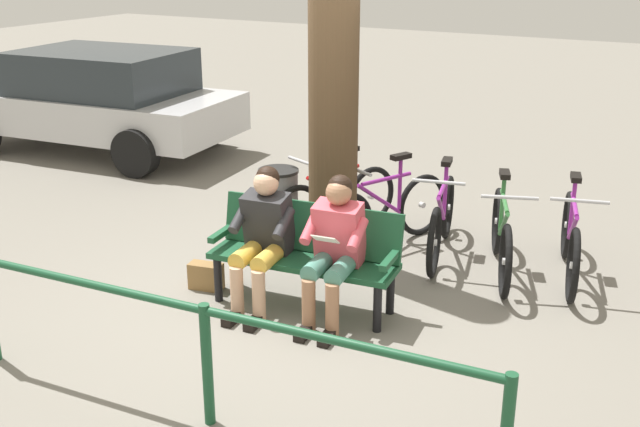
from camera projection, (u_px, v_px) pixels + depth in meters
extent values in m
plane|color=slate|center=(280.00, 305.00, 6.55)|extent=(40.00, 40.00, 0.00)
cube|color=#194C2D|center=(303.00, 261.00, 6.38)|extent=(1.64, 0.62, 0.05)
cube|color=#194C2D|center=(311.00, 227.00, 6.46)|extent=(1.61, 0.32, 0.42)
cube|color=#194C2D|center=(390.00, 260.00, 6.06)|extent=(0.11, 0.40, 0.05)
cube|color=#194C2D|center=(222.00, 233.00, 6.61)|extent=(0.11, 0.40, 0.05)
cylinder|color=black|center=(377.00, 309.00, 6.05)|extent=(0.07, 0.07, 0.40)
cylinder|color=black|center=(218.00, 279.00, 6.57)|extent=(0.07, 0.07, 0.40)
cylinder|color=black|center=(390.00, 291.00, 6.34)|extent=(0.07, 0.07, 0.40)
cylinder|color=black|center=(237.00, 265.00, 6.86)|extent=(0.07, 0.07, 0.40)
cube|color=#D84C59|center=(339.00, 233.00, 6.18)|extent=(0.41, 0.35, 0.55)
sphere|color=#A87554|center=(339.00, 193.00, 6.05)|extent=(0.21, 0.21, 0.21)
sphere|color=black|center=(340.00, 187.00, 6.06)|extent=(0.20, 0.20, 0.20)
cylinder|color=#4C8C7A|center=(342.00, 269.00, 6.05)|extent=(0.20, 0.41, 0.15)
cylinder|color=#A87554|center=(332.00, 310.00, 5.97)|extent=(0.11, 0.11, 0.45)
cube|color=black|center=(327.00, 338.00, 5.94)|extent=(0.11, 0.23, 0.07)
cylinder|color=#D84C59|center=(358.00, 235.00, 5.99)|extent=(0.12, 0.31, 0.23)
cylinder|color=#4C8C7A|center=(318.00, 266.00, 6.12)|extent=(0.20, 0.41, 0.15)
cylinder|color=#A87554|center=(309.00, 306.00, 6.04)|extent=(0.11, 0.11, 0.45)
cube|color=black|center=(304.00, 333.00, 6.01)|extent=(0.11, 0.23, 0.07)
cylinder|color=#D84C59|center=(311.00, 228.00, 6.13)|extent=(0.12, 0.31, 0.23)
cube|color=silver|center=(325.00, 239.00, 5.90)|extent=(0.21, 0.14, 0.09)
cube|color=#262628|center=(268.00, 223.00, 6.42)|extent=(0.41, 0.35, 0.55)
sphere|color=#D8A884|center=(266.00, 183.00, 6.28)|extent=(0.21, 0.21, 0.21)
sphere|color=black|center=(268.00, 178.00, 6.29)|extent=(0.20, 0.20, 0.20)
cylinder|color=gold|center=(269.00, 257.00, 6.28)|extent=(0.20, 0.41, 0.15)
cylinder|color=#D8A884|center=(259.00, 296.00, 6.20)|extent=(0.11, 0.11, 0.45)
cube|color=black|center=(254.00, 323.00, 6.17)|extent=(0.11, 0.23, 0.07)
cylinder|color=#262628|center=(284.00, 224.00, 6.22)|extent=(0.12, 0.31, 0.23)
cylinder|color=gold|center=(247.00, 254.00, 6.35)|extent=(0.20, 0.41, 0.15)
cylinder|color=#D8A884|center=(237.00, 292.00, 6.27)|extent=(0.11, 0.11, 0.45)
cube|color=black|center=(232.00, 318.00, 6.24)|extent=(0.11, 0.23, 0.07)
cylinder|color=#262628|center=(240.00, 217.00, 6.36)|extent=(0.12, 0.31, 0.23)
cube|color=olive|center=(206.00, 276.00, 6.82)|extent=(0.32, 0.20, 0.24)
cylinder|color=#4C3823|center=(333.00, 79.00, 6.91)|extent=(0.46, 0.46, 3.52)
cylinder|color=slate|center=(279.00, 208.00, 7.77)|extent=(0.39, 0.39, 0.76)
cylinder|color=black|center=(278.00, 171.00, 7.63)|extent=(0.41, 0.41, 0.03)
torus|color=black|center=(573.00, 265.00, 6.52)|extent=(0.23, 0.65, 0.66)
cylinder|color=silver|center=(573.00, 265.00, 6.52)|extent=(0.06, 0.07, 0.06)
torus|color=black|center=(567.00, 225.00, 7.45)|extent=(0.23, 0.65, 0.66)
cylinder|color=silver|center=(567.00, 225.00, 7.45)|extent=(0.06, 0.07, 0.06)
cylinder|color=#8C268C|center=(575.00, 205.00, 6.86)|extent=(0.20, 0.62, 0.04)
cylinder|color=#8C268C|center=(573.00, 228.00, 6.85)|extent=(0.19, 0.59, 0.43)
cylinder|color=#8C268C|center=(573.00, 206.00, 7.05)|extent=(0.04, 0.04, 0.55)
cube|color=black|center=(576.00, 177.00, 6.96)|extent=(0.14, 0.24, 0.05)
cylinder|color=#B2B2B7|center=(580.00, 201.00, 6.43)|extent=(0.47, 0.15, 0.03)
torus|color=black|center=(505.00, 261.00, 6.60)|extent=(0.29, 0.64, 0.66)
cylinder|color=silver|center=(505.00, 261.00, 6.60)|extent=(0.07, 0.07, 0.06)
torus|color=black|center=(498.00, 221.00, 7.55)|extent=(0.29, 0.64, 0.66)
cylinder|color=silver|center=(498.00, 221.00, 7.55)|extent=(0.07, 0.07, 0.06)
cylinder|color=#337238|center=(505.00, 201.00, 6.95)|extent=(0.26, 0.61, 0.04)
cylinder|color=#337238|center=(503.00, 225.00, 6.94)|extent=(0.25, 0.57, 0.43)
cylinder|color=#337238|center=(502.00, 203.00, 7.15)|extent=(0.04, 0.04, 0.55)
cube|color=black|center=(505.00, 174.00, 7.05)|extent=(0.16, 0.24, 0.05)
cylinder|color=#B2B2B7|center=(510.00, 197.00, 6.51)|extent=(0.46, 0.20, 0.03)
torus|color=black|center=(434.00, 242.00, 7.02)|extent=(0.21, 0.66, 0.66)
cylinder|color=silver|center=(434.00, 242.00, 7.02)|extent=(0.06, 0.07, 0.06)
torus|color=black|center=(448.00, 207.00, 7.94)|extent=(0.21, 0.66, 0.66)
cylinder|color=silver|center=(448.00, 207.00, 7.94)|extent=(0.06, 0.07, 0.06)
cylinder|color=#8C268C|center=(443.00, 187.00, 7.35)|extent=(0.18, 0.62, 0.04)
cylinder|color=#8C268C|center=(441.00, 209.00, 7.35)|extent=(0.18, 0.59, 0.43)
cylinder|color=#8C268C|center=(445.00, 189.00, 7.55)|extent=(0.04, 0.04, 0.55)
cube|color=black|center=(447.00, 162.00, 7.45)|extent=(0.14, 0.23, 0.05)
cylinder|color=#B2B2B7|center=(439.00, 182.00, 6.93)|extent=(0.47, 0.14, 0.03)
torus|color=black|center=(346.00, 225.00, 7.43)|extent=(0.33, 0.63, 0.66)
cylinder|color=silver|center=(346.00, 225.00, 7.43)|extent=(0.07, 0.08, 0.06)
torus|color=black|center=(422.00, 205.00, 8.00)|extent=(0.33, 0.63, 0.66)
cylinder|color=silver|center=(422.00, 205.00, 8.00)|extent=(0.07, 0.08, 0.06)
cylinder|color=#8C268C|center=(386.00, 179.00, 7.59)|extent=(0.30, 0.59, 0.04)
cylinder|color=#8C268C|center=(380.00, 199.00, 7.61)|extent=(0.28, 0.56, 0.43)
cylinder|color=#8C268C|center=(400.00, 183.00, 7.72)|extent=(0.04, 0.04, 0.55)
cube|color=black|center=(401.00, 156.00, 7.63)|extent=(0.17, 0.24, 0.05)
cylinder|color=#B2B2B7|center=(355.00, 169.00, 7.30)|extent=(0.45, 0.23, 0.03)
torus|color=black|center=(296.00, 217.00, 7.67)|extent=(0.30, 0.64, 0.66)
cylinder|color=silver|center=(296.00, 217.00, 7.67)|extent=(0.07, 0.07, 0.06)
torus|color=black|center=(371.00, 196.00, 8.27)|extent=(0.30, 0.64, 0.66)
cylinder|color=silver|center=(371.00, 196.00, 8.27)|extent=(0.07, 0.07, 0.06)
cylinder|color=#B71414|center=(335.00, 171.00, 7.84)|extent=(0.27, 0.60, 0.04)
cylinder|color=#B71414|center=(329.00, 191.00, 7.86)|extent=(0.26, 0.57, 0.43)
cylinder|color=#B71414|center=(349.00, 175.00, 7.98)|extent=(0.04, 0.04, 0.55)
cube|color=black|center=(349.00, 149.00, 7.88)|extent=(0.17, 0.24, 0.05)
cylinder|color=#B2B2B7|center=(304.00, 162.00, 7.54)|extent=(0.46, 0.21, 0.03)
cylinder|color=#194C2D|center=(207.00, 365.00, 4.82)|extent=(0.07, 0.07, 0.85)
cylinder|color=#194C2D|center=(204.00, 310.00, 4.69)|extent=(3.75, 0.32, 0.06)
cube|color=silver|center=(94.00, 110.00, 11.18)|extent=(4.36, 2.20, 0.55)
cube|color=#262D33|center=(102.00, 72.00, 10.91)|extent=(2.46, 1.87, 0.60)
cylinder|color=black|center=(65.00, 109.00, 12.56)|extent=(0.66, 0.28, 0.64)
cylinder|color=black|center=(136.00, 153.00, 9.99)|extent=(0.66, 0.28, 0.64)
cylinder|color=black|center=(208.00, 124.00, 11.54)|extent=(0.66, 0.28, 0.64)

